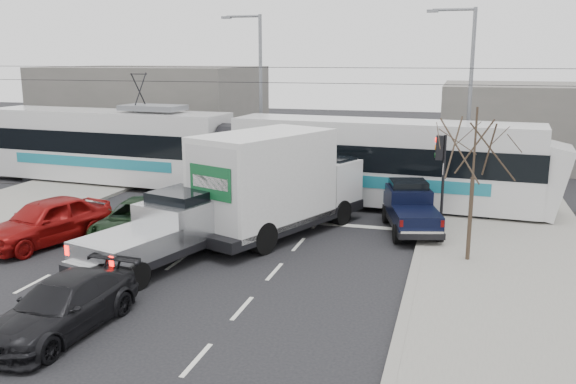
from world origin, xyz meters
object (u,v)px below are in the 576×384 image
(silver_pickup, at_px, (167,229))
(green_car, at_px, (139,220))
(street_lamp_far, at_px, (258,85))
(navy_pickup, at_px, (410,208))
(traffic_signal, at_px, (441,161))
(bare_tree, at_px, (475,150))
(box_truck, at_px, (276,184))
(dark_car, at_px, (63,306))
(tram, at_px, (232,153))
(red_car, at_px, (47,221))
(street_lamp_near, at_px, (466,89))

(silver_pickup, bearing_deg, green_car, 153.53)
(street_lamp_far, distance_m, navy_pickup, 14.53)
(street_lamp_far, bearing_deg, traffic_signal, -41.72)
(bare_tree, xyz_separation_m, green_car, (-11.81, -0.46, -3.06))
(box_truck, relative_size, dark_car, 1.83)
(tram, bearing_deg, bare_tree, -30.09)
(bare_tree, relative_size, street_lamp_far, 0.56)
(navy_pickup, bearing_deg, bare_tree, -72.34)
(street_lamp_far, relative_size, silver_pickup, 1.37)
(bare_tree, xyz_separation_m, silver_pickup, (-9.61, -2.48, -2.67))
(bare_tree, distance_m, dark_car, 12.95)
(dark_car, bearing_deg, traffic_signal, 59.04)
(dark_car, bearing_deg, silver_pickup, 93.76)
(bare_tree, bearing_deg, red_car, -172.87)
(navy_pickup, xyz_separation_m, green_car, (-9.64, -3.90, -0.20))
(bare_tree, height_order, street_lamp_near, street_lamp_near)
(tram, distance_m, red_car, 10.29)
(navy_pickup, relative_size, red_car, 0.96)
(tram, relative_size, red_car, 5.79)
(street_lamp_far, xyz_separation_m, navy_pickup, (9.61, -10.06, -4.18))
(tram, height_order, navy_pickup, tram)
(street_lamp_far, height_order, dark_car, street_lamp_far)
(tram, distance_m, dark_car, 15.89)
(bare_tree, relative_size, red_car, 1.01)
(bare_tree, relative_size, street_lamp_near, 0.56)
(bare_tree, relative_size, silver_pickup, 0.76)
(bare_tree, xyz_separation_m, dark_car, (-9.67, -8.03, -3.13))
(box_truck, height_order, green_car, box_truck)
(traffic_signal, height_order, navy_pickup, traffic_signal)
(traffic_signal, bearing_deg, street_lamp_far, 138.28)
(bare_tree, bearing_deg, dark_car, -140.31)
(traffic_signal, height_order, silver_pickup, traffic_signal)
(silver_pickup, xyz_separation_m, box_truck, (2.53, 4.02, 0.85))
(traffic_signal, xyz_separation_m, tram, (-10.08, 3.73, -0.67))
(red_car, bearing_deg, green_car, 41.81)
(bare_tree, xyz_separation_m, navy_pickup, (-2.17, 3.44, -2.86))
(tram, height_order, red_car, tram)
(navy_pickup, height_order, dark_car, navy_pickup)
(street_lamp_near, height_order, tram, street_lamp_near)
(red_car, height_order, dark_car, red_car)
(street_lamp_near, bearing_deg, green_car, -133.93)
(bare_tree, relative_size, tram, 0.17)
(street_lamp_far, relative_size, tram, 0.31)
(street_lamp_far, distance_m, tram, 6.56)
(green_car, bearing_deg, silver_pickup, -51.18)
(traffic_signal, xyz_separation_m, street_lamp_far, (-10.66, 9.50, 2.37))
(street_lamp_near, height_order, box_truck, street_lamp_near)
(bare_tree, height_order, street_lamp_far, street_lamp_far)
(navy_pickup, distance_m, green_car, 10.40)
(red_car, xyz_separation_m, dark_car, (5.10, -6.18, -0.18))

